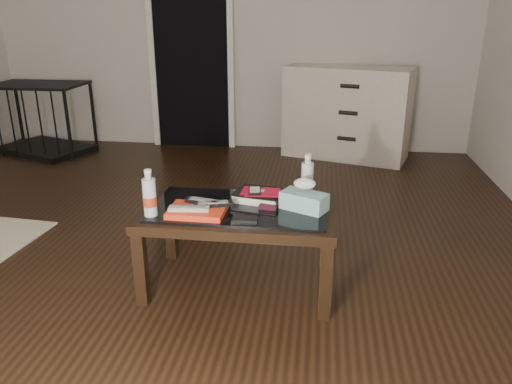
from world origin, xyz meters
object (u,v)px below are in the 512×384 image
Objects in this scene: tissue_box at (304,201)px; coffee_table at (239,218)px; pet_crate at (44,130)px; water_bottle_right at (307,175)px; dresser at (347,113)px; water_bottle_left at (149,193)px; textbook at (259,196)px.

coffee_table is at bearing -153.85° from tissue_box.
pet_crate is 4.44× the size of water_bottle_right.
water_bottle_left is (-1.07, -2.81, 0.13)m from dresser.
coffee_table is at bearing -150.24° from water_bottle_right.
textbook is at bearing -160.62° from water_bottle_right.
textbook is (0.09, 0.11, 0.09)m from coffee_table.
dresser is 3.14m from pet_crate.
coffee_table is at bearing -22.88° from pet_crate.
water_bottle_right is at bearing -16.78° from pet_crate.
pet_crate reaches higher than tissue_box.
water_bottle_right is 0.21m from tissue_box.
water_bottle_left is 1.00× the size of water_bottle_right.
water_bottle_left reaches higher than coffee_table.
water_bottle_left is at bearing -30.11° from pet_crate.
pet_crate is 4.23× the size of textbook.
textbook is at bearing 29.04° from water_bottle_left.
pet_crate is at bearing -158.63° from dresser.
coffee_table is 3.45m from pet_crate.
water_bottle_left is 0.84m from water_bottle_right.
textbook reaches higher than coffee_table.
coffee_table is 0.17m from textbook.
pet_crate is (-2.47, 2.41, -0.17)m from coffee_table.
dresser reaches higher than coffee_table.
pet_crate is 4.44× the size of water_bottle_left.
tissue_box is at bearing -19.22° from pet_crate.
coffee_table is 0.35m from tissue_box.
water_bottle_left is (-0.42, -0.17, 0.18)m from coffee_table.
pet_crate is at bearing 149.58° from textbook.
dresser is 5.44× the size of water_bottle_right.
tissue_box is (0.34, 0.00, 0.11)m from coffee_table.
water_bottle_right is at bearing 29.76° from coffee_table.
coffee_table is at bearing -86.84° from dresser.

